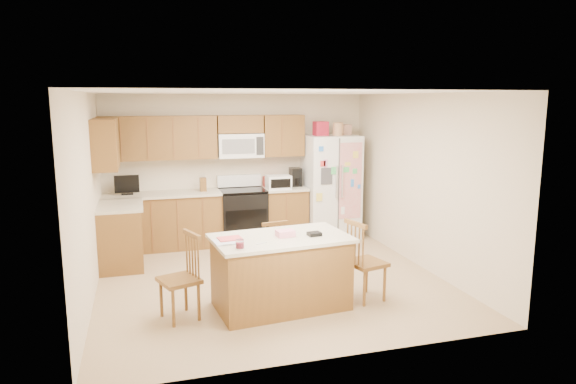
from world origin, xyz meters
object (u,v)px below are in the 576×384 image
object	(u,v)px
stove	(243,215)
windsor_chair_left	(181,279)
island	(281,272)
refrigerator	(331,185)
windsor_chair_right	(364,262)
windsor_chair_back	(271,254)

from	to	relation	value
stove	windsor_chair_left	distance (m)	3.13
island	windsor_chair_left	world-z (taller)	windsor_chair_left
stove	refrigerator	xyz separation A→B (m)	(1.57, -0.06, 0.45)
stove	island	xyz separation A→B (m)	(-0.11, -2.87, -0.04)
island	windsor_chair_right	distance (m)	1.03
stove	refrigerator	distance (m)	1.63
island	windsor_chair_right	size ratio (longest dim) A/B	1.65
windsor_chair_right	island	bearing A→B (deg)	176.37
refrigerator	windsor_chair_back	size ratio (longest dim) A/B	2.34
refrigerator	island	distance (m)	3.31
windsor_chair_left	windsor_chair_right	world-z (taller)	windsor_chair_right
island	windsor_chair_back	distance (m)	0.78
island	windsor_chair_back	xyz separation A→B (m)	(0.08, 0.78, -0.02)
stove	windsor_chair_right	bearing A→B (deg)	-72.59
stove	windsor_chair_left	bearing A→B (deg)	-113.65
refrigerator	windsor_chair_left	size ratio (longest dim) A/B	2.11
island	windsor_chair_left	xyz separation A→B (m)	(-1.14, -0.00, 0.03)
windsor_chair_back	windsor_chair_right	xyz separation A→B (m)	(0.95, -0.84, 0.06)
island	refrigerator	bearing A→B (deg)	59.02
refrigerator	windsor_chair_left	distance (m)	4.01
stove	windsor_chair_back	world-z (taller)	stove
windsor_chair_right	windsor_chair_left	bearing A→B (deg)	178.29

